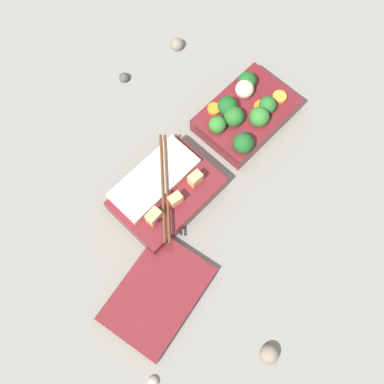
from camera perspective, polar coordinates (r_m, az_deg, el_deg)
ground_plane at (r=0.88m, az=1.61°, el=3.79°), size 3.00×3.00×0.00m
bento_tray_vegetable at (r=0.91m, az=6.80°, el=9.89°), size 0.19×0.13×0.07m
bento_tray_rice at (r=0.84m, az=-3.56°, el=0.11°), size 0.19×0.16×0.06m
bento_lid at (r=0.80m, az=-4.39°, el=-12.80°), size 0.21×0.16×0.01m
pebble_0 at (r=0.99m, az=-8.60°, el=14.16°), size 0.02×0.02×0.02m
pebble_1 at (r=1.03m, az=-1.89°, el=18.21°), size 0.03×0.03×0.03m
pebble_2 at (r=0.80m, az=-4.96°, el=-22.85°), size 0.02×0.02×0.02m
pebble_3 at (r=0.80m, az=9.79°, el=-19.60°), size 0.03×0.03×0.03m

